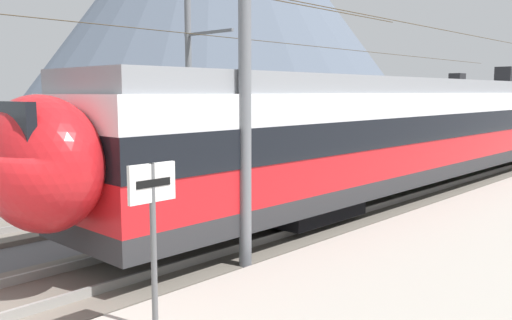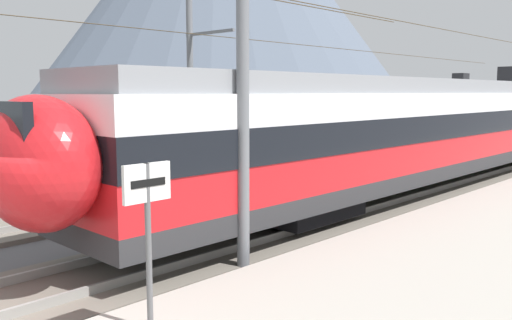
% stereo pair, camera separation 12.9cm
% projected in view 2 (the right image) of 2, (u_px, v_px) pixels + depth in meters
% --- Properties ---
extents(train_near_platform, '(33.63, 2.92, 4.27)m').
position_uv_depth(train_near_platform, '(455.00, 124.00, 20.21)').
color(train_near_platform, '#2D2D30').
rests_on(train_near_platform, track_near).
extents(train_far_track, '(30.61, 2.90, 4.27)m').
position_uv_depth(train_far_track, '(420.00, 115.00, 28.71)').
color(train_far_track, '#2D2D30').
rests_on(train_far_track, track_far).
extents(catenary_mast_mid, '(45.32, 1.76, 8.06)m').
position_uv_depth(catenary_mast_mid, '(239.00, 51.00, 9.86)').
color(catenary_mast_mid, slate).
rests_on(catenary_mast_mid, ground).
extents(catenary_mast_far_side, '(45.32, 2.51, 7.56)m').
position_uv_depth(catenary_mast_far_side, '(193.00, 78.00, 19.82)').
color(catenary_mast_far_side, slate).
rests_on(catenary_mast_far_side, ground).
extents(platform_sign, '(0.70, 0.08, 2.22)m').
position_uv_depth(platform_sign, '(148.00, 209.00, 6.88)').
color(platform_sign, '#59595B').
rests_on(platform_sign, platform_slab).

